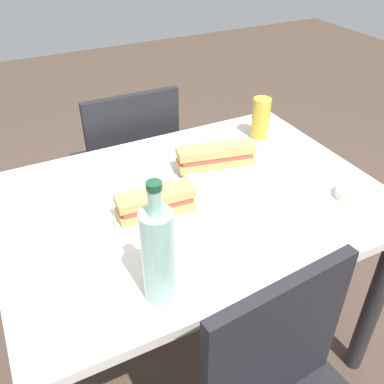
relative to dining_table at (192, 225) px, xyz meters
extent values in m
plane|color=#47382D|center=(0.00, 0.00, -0.61)|extent=(8.00, 8.00, 0.00)
cube|color=beige|center=(0.00, 0.00, 0.09)|extent=(1.14, 0.83, 0.03)
cylinder|color=#262628|center=(0.51, -0.35, -0.27)|extent=(0.06, 0.06, 0.69)
cylinder|color=#262628|center=(-0.51, 0.35, -0.27)|extent=(0.06, 0.06, 0.69)
cylinder|color=#262628|center=(0.51, 0.35, -0.27)|extent=(0.06, 0.06, 0.69)
cube|color=black|center=(0.00, 0.69, -0.16)|extent=(0.41, 0.41, 0.02)
cube|color=black|center=(0.00, 0.51, 0.05)|extent=(0.38, 0.04, 0.40)
cylinder|color=black|center=(0.18, 0.87, -0.39)|extent=(0.04, 0.04, 0.44)
cylinder|color=black|center=(-0.18, 0.88, -0.39)|extent=(0.04, 0.04, 0.44)
cylinder|color=black|center=(0.18, 0.51, -0.39)|extent=(0.04, 0.04, 0.44)
cylinder|color=black|center=(-0.18, 0.52, -0.39)|extent=(0.04, 0.04, 0.44)
cube|color=black|center=(-0.05, -0.51, 0.05)|extent=(0.38, 0.06, 0.40)
cylinder|color=silver|center=(-0.13, -0.03, 0.12)|extent=(0.24, 0.24, 0.01)
cube|color=tan|center=(-0.13, -0.03, 0.14)|extent=(0.22, 0.09, 0.02)
cube|color=#B74C3D|center=(-0.13, -0.03, 0.16)|extent=(0.21, 0.08, 0.02)
cube|color=tan|center=(-0.13, -0.03, 0.18)|extent=(0.22, 0.09, 0.02)
cube|color=silver|center=(-0.09, 0.01, 0.13)|extent=(0.10, 0.04, 0.00)
cube|color=#59331E|center=(-0.18, 0.03, 0.13)|extent=(0.08, 0.03, 0.01)
cylinder|color=silver|center=(0.14, 0.11, 0.12)|extent=(0.24, 0.24, 0.01)
cube|color=tan|center=(0.14, 0.11, 0.14)|extent=(0.27, 0.12, 0.02)
cube|color=#B74C3D|center=(0.14, 0.11, 0.16)|extent=(0.24, 0.11, 0.02)
cube|color=tan|center=(0.14, 0.11, 0.18)|extent=(0.27, 0.12, 0.02)
cube|color=silver|center=(0.20, 0.17, 0.13)|extent=(0.10, 0.02, 0.00)
cube|color=#59331E|center=(0.11, 0.17, 0.13)|extent=(0.08, 0.01, 0.01)
cylinder|color=#99C6B7|center=(-0.24, -0.31, 0.23)|extent=(0.07, 0.07, 0.24)
cylinder|color=#99C6B7|center=(-0.24, -0.31, 0.37)|extent=(0.03, 0.03, 0.06)
cylinder|color=#19472D|center=(-0.24, -0.31, 0.41)|extent=(0.03, 0.03, 0.02)
cylinder|color=gold|center=(0.40, 0.24, 0.18)|extent=(0.07, 0.07, 0.15)
cylinder|color=silver|center=(0.43, -0.22, 0.12)|extent=(0.10, 0.10, 0.03)
camera|label=1|loc=(-0.47, -0.94, 0.87)|focal=40.03mm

